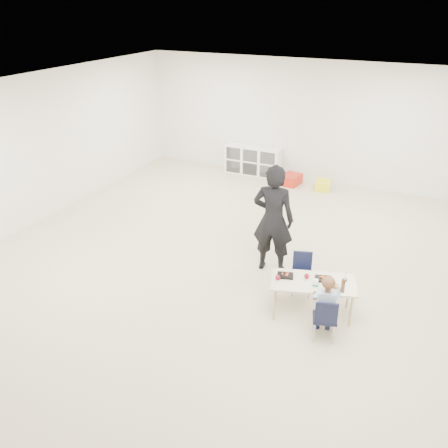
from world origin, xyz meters
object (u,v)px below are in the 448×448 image
at_px(child, 326,306).
at_px(cubby_shelf, 253,160).
at_px(adult, 273,219).
at_px(chair_near, 325,317).
at_px(table, 312,297).

height_order(child, cubby_shelf, child).
xyz_separation_m(child, adult, (-1.22, 1.33, 0.40)).
xyz_separation_m(chair_near, cubby_shelf, (-3.22, 5.47, 0.04)).
distance_m(chair_near, child, 0.18).
bearing_deg(chair_near, adult, 115.79).
height_order(table, cubby_shelf, cubby_shelf).
height_order(cubby_shelf, adult, adult).
height_order(chair_near, child, child).
bearing_deg(cubby_shelf, child, -59.48).
relative_size(chair_near, cubby_shelf, 0.45).
xyz_separation_m(chair_near, child, (0.00, 0.00, 0.18)).
bearing_deg(table, adult, 119.56).
bearing_deg(chair_near, cubby_shelf, 103.93).
xyz_separation_m(table, adult, (-0.93, 0.89, 0.63)).
relative_size(chair_near, adult, 0.35).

